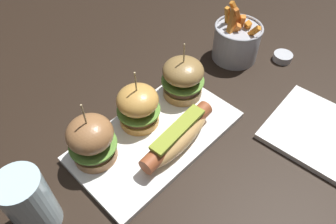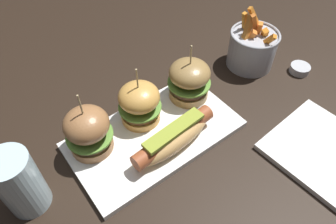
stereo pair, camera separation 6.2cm
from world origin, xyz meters
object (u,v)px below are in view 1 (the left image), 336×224
object	(u,v)px
platter_main	(156,136)
side_plate	(318,132)
slider_center	(139,105)
hot_dog	(178,136)
water_glass	(30,203)
sauce_ramekin	(283,57)
fries_bucket	(236,41)
slider_left	(92,140)
slider_right	(183,78)

from	to	relation	value
platter_main	side_plate	world-z (taller)	platter_main
slider_center	hot_dog	bearing A→B (deg)	-85.22
slider_center	water_glass	xyz separation A→B (m)	(-0.26, -0.03, 0.00)
sauce_ramekin	water_glass	distance (m)	0.67
platter_main	slider_center	world-z (taller)	slider_center
water_glass	fries_bucket	bearing A→B (deg)	3.10
sauce_ramekin	water_glass	xyz separation A→B (m)	(-0.67, 0.07, 0.05)
water_glass	slider_center	bearing A→B (deg)	7.58
slider_left	slider_center	world-z (taller)	slider_left
hot_dog	side_plate	bearing A→B (deg)	-38.52
fries_bucket	water_glass	size ratio (longest dim) A/B	1.11
slider_center	water_glass	world-z (taller)	slider_center
hot_dog	water_glass	size ratio (longest dim) A/B	1.48
hot_dog	slider_left	xyz separation A→B (m)	(-0.13, 0.09, 0.02)
fries_bucket	hot_dog	bearing A→B (deg)	-163.33
side_plate	sauce_ramekin	bearing A→B (deg)	47.73
slider_right	sauce_ramekin	world-z (taller)	slider_right
platter_main	side_plate	bearing A→B (deg)	-43.76
hot_dog	slider_center	xyz separation A→B (m)	(-0.01, 0.10, 0.02)
platter_main	side_plate	xyz separation A→B (m)	(0.24, -0.23, -0.00)
hot_dog	sauce_ramekin	xyz separation A→B (m)	(0.40, -0.00, -0.03)
slider_center	sauce_ramekin	xyz separation A→B (m)	(0.41, -0.10, -0.05)
side_plate	water_glass	size ratio (longest dim) A/B	1.50
fries_bucket	side_plate	xyz separation A→B (m)	(-0.09, -0.28, -0.04)
hot_dog	slider_left	world-z (taller)	slider_left
slider_left	sauce_ramekin	bearing A→B (deg)	-10.50
platter_main	water_glass	xyz separation A→B (m)	(-0.26, 0.02, 0.06)
fries_bucket	water_glass	distance (m)	0.59
sauce_ramekin	hot_dog	bearing A→B (deg)	179.53
slider_center	fries_bucket	distance (m)	0.33
fries_bucket	sauce_ramekin	bearing A→B (deg)	-51.96
slider_right	side_plate	distance (m)	0.31
slider_right	water_glass	size ratio (longest dim) A/B	1.06
platter_main	hot_dog	distance (m)	0.06
slider_left	fries_bucket	xyz separation A→B (m)	(0.45, 0.00, -0.01)
hot_dog	fries_bucket	world-z (taller)	fries_bucket
side_plate	slider_left	bearing A→B (deg)	142.28
slider_center	sauce_ramekin	distance (m)	0.42
slider_left	slider_center	distance (m)	0.12
slider_left	water_glass	bearing A→B (deg)	-167.76
slider_left	water_glass	world-z (taller)	slider_left
hot_dog	fries_bucket	distance (m)	0.33
hot_dog	sauce_ramekin	size ratio (longest dim) A/B	3.92
slider_right	hot_dog	bearing A→B (deg)	-141.18
fries_bucket	platter_main	bearing A→B (deg)	-171.91
water_glass	slider_left	bearing A→B (deg)	12.24
platter_main	sauce_ramekin	xyz separation A→B (m)	(0.41, -0.05, 0.00)
slider_right	side_plate	world-z (taller)	slider_right
platter_main	slider_right	distance (m)	0.14
fries_bucket	side_plate	bearing A→B (deg)	-107.33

